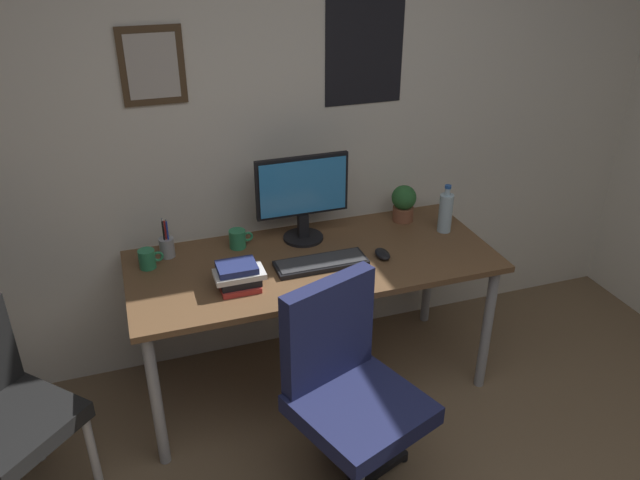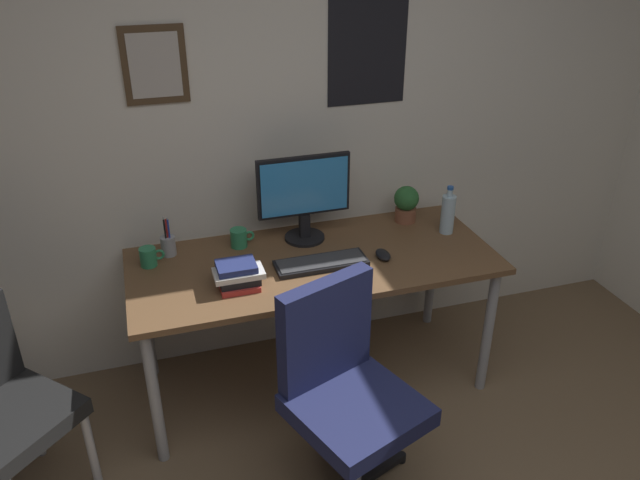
# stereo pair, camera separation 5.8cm
# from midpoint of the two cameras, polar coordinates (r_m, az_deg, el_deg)

# --- Properties ---
(wall_back) EXTENTS (4.40, 0.10, 2.60)m
(wall_back) POSITION_cam_midpoint_polar(r_m,az_deg,el_deg) (3.13, -4.35, 11.25)
(wall_back) COLOR silver
(wall_back) RESTS_ON ground_plane
(desk) EXTENTS (1.73, 0.74, 0.73)m
(desk) POSITION_cam_midpoint_polar(r_m,az_deg,el_deg) (2.99, -1.16, -2.91)
(desk) COLOR brown
(desk) RESTS_ON ground_plane
(office_chair) EXTENTS (0.59, 0.60, 0.95)m
(office_chair) POSITION_cam_midpoint_polar(r_m,az_deg,el_deg) (2.54, 1.85, -13.11)
(office_chair) COLOR #1E234C
(office_chair) RESTS_ON ground_plane
(monitor) EXTENTS (0.46, 0.20, 0.43)m
(monitor) POSITION_cam_midpoint_polar(r_m,az_deg,el_deg) (3.04, -2.15, 4.13)
(monitor) COLOR black
(monitor) RESTS_ON desk
(keyboard) EXTENTS (0.43, 0.15, 0.03)m
(keyboard) POSITION_cam_midpoint_polar(r_m,az_deg,el_deg) (2.90, -0.48, -2.10)
(keyboard) COLOR black
(keyboard) RESTS_ON desk
(computer_mouse) EXTENTS (0.06, 0.11, 0.04)m
(computer_mouse) POSITION_cam_midpoint_polar(r_m,az_deg,el_deg) (2.97, 5.15, -1.28)
(computer_mouse) COLOR black
(computer_mouse) RESTS_ON desk
(water_bottle) EXTENTS (0.07, 0.07, 0.25)m
(water_bottle) POSITION_cam_midpoint_polar(r_m,az_deg,el_deg) (3.23, 10.86, 2.51)
(water_bottle) COLOR silver
(water_bottle) RESTS_ON desk
(coffee_mug_near) EXTENTS (0.11, 0.08, 0.09)m
(coffee_mug_near) POSITION_cam_midpoint_polar(r_m,az_deg,el_deg) (2.98, -15.96, -1.66)
(coffee_mug_near) COLOR #2D8C59
(coffee_mug_near) RESTS_ON desk
(coffee_mug_far) EXTENTS (0.12, 0.08, 0.09)m
(coffee_mug_far) POSITION_cam_midpoint_polar(r_m,az_deg,el_deg) (3.07, -8.01, 0.11)
(coffee_mug_far) COLOR #2D8C59
(coffee_mug_far) RESTS_ON desk
(potted_plant) EXTENTS (0.13, 0.13, 0.19)m
(potted_plant) POSITION_cam_midpoint_polar(r_m,az_deg,el_deg) (3.31, 7.13, 3.46)
(potted_plant) COLOR brown
(potted_plant) RESTS_ON desk
(pen_cup) EXTENTS (0.07, 0.07, 0.20)m
(pen_cup) POSITION_cam_midpoint_polar(r_m,az_deg,el_deg) (3.05, -14.30, -0.56)
(pen_cup) COLOR #9EA0A5
(pen_cup) RESTS_ON desk
(book_stack_left) EXTENTS (0.22, 0.16, 0.11)m
(book_stack_left) POSITION_cam_midpoint_polar(r_m,az_deg,el_deg) (2.74, -8.00, -3.33)
(book_stack_left) COLOR #B22D28
(book_stack_left) RESTS_ON desk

